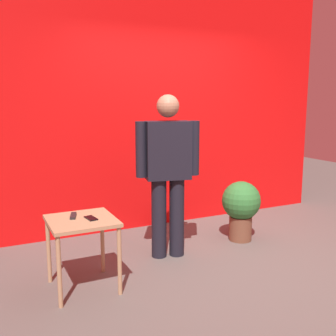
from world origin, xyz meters
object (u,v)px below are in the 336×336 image
Objects in this scene: cell_phone at (91,218)px; standing_person at (168,168)px; tv_remote at (73,216)px; potted_plant at (241,206)px; side_table at (82,230)px.

standing_person is at bearing 13.31° from cell_phone.
tv_remote reaches higher than cell_phone.
potted_plant is (0.96, 0.05, -0.52)m from standing_person.
standing_person is 1.01m from cell_phone.
tv_remote is at bearing 126.71° from cell_phone.
standing_person reaches higher than side_table.
standing_person is 2.68× the size of side_table.
tv_remote is at bearing -166.59° from standing_person.
cell_phone is 0.21× the size of potted_plant.
cell_phone is at bearing -20.44° from side_table.
tv_remote is 2.00m from potted_plant.
standing_person reaches higher than tv_remote.
standing_person is 1.08m from tv_remote.
potted_plant is (1.85, 0.42, -0.21)m from cell_phone.
side_table is (-0.97, -0.33, -0.40)m from standing_person.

